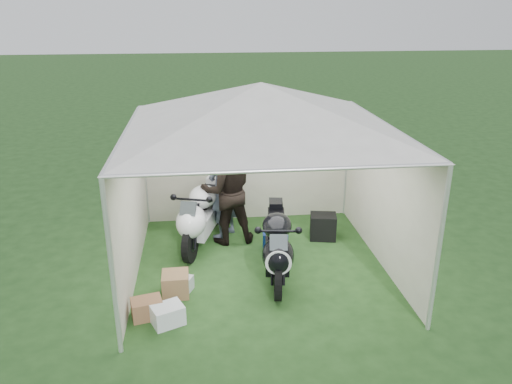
% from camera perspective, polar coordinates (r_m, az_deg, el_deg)
% --- Properties ---
extents(ground, '(80.00, 80.00, 0.00)m').
position_cam_1_polar(ground, '(8.38, 0.51, -8.31)').
color(ground, '#1D3D17').
rests_on(ground, ground).
extents(canopy_tent, '(5.66, 5.66, 3.00)m').
position_cam_1_polar(canopy_tent, '(7.52, 0.53, 9.27)').
color(canopy_tent, silver).
rests_on(canopy_tent, ground).
extents(motorcycle_white, '(0.94, 2.14, 1.08)m').
position_cam_1_polar(motorcycle_white, '(8.86, -6.34, -2.45)').
color(motorcycle_white, black).
rests_on(motorcycle_white, ground).
extents(motorcycle_black, '(0.63, 2.09, 1.03)m').
position_cam_1_polar(motorcycle_black, '(7.77, 2.42, -5.98)').
color(motorcycle_black, black).
rests_on(motorcycle_black, ground).
extents(paddock_stand, '(0.47, 0.33, 0.33)m').
position_cam_1_polar(paddock_stand, '(8.81, 2.21, -5.61)').
color(paddock_stand, '#1838B5').
rests_on(paddock_stand, ground).
extents(person_dark_jacket, '(1.02, 0.84, 1.95)m').
position_cam_1_polar(person_dark_jacket, '(8.82, -3.30, 0.16)').
color(person_dark_jacket, black).
rests_on(person_dark_jacket, ground).
extents(person_blue_jacket, '(0.80, 0.86, 1.96)m').
position_cam_1_polar(person_blue_jacket, '(9.02, -3.79, 0.65)').
color(person_blue_jacket, slate).
rests_on(person_blue_jacket, ground).
extents(equipment_box, '(0.53, 0.45, 0.47)m').
position_cam_1_polar(equipment_box, '(9.27, 7.66, -3.93)').
color(equipment_box, black).
rests_on(equipment_box, ground).
extents(crate_0, '(0.50, 0.45, 0.27)m').
position_cam_1_polar(crate_0, '(7.02, -10.06, -13.65)').
color(crate_0, silver).
rests_on(crate_0, ground).
extents(crate_1, '(0.39, 0.39, 0.35)m').
position_cam_1_polar(crate_1, '(7.60, -9.18, -10.34)').
color(crate_1, olive).
rests_on(crate_1, ground).
extents(crate_2, '(0.38, 0.35, 0.22)m').
position_cam_1_polar(crate_2, '(7.72, -8.50, -10.33)').
color(crate_2, '#B8BCC2').
rests_on(crate_2, ground).
extents(crate_3, '(0.47, 0.38, 0.27)m').
position_cam_1_polar(crate_3, '(7.20, -12.36, -12.85)').
color(crate_3, brown).
rests_on(crate_3, ground).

